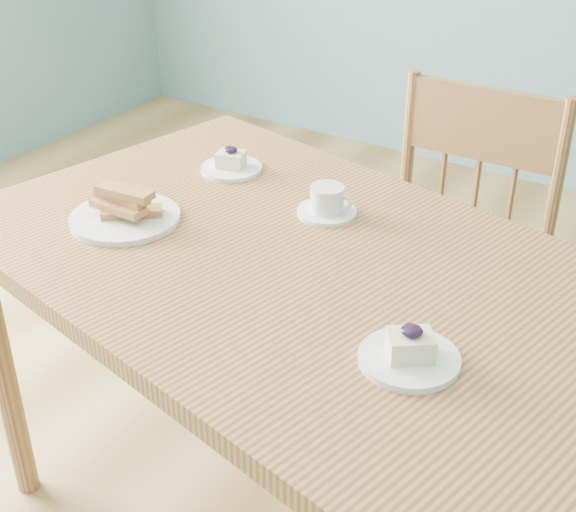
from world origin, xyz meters
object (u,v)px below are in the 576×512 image
Objects in this scene: coffee_cup at (328,203)px; biscotti_plate at (124,211)px; cheesecake_plate_near at (410,353)px; cheesecake_plate_far at (231,165)px; dining_table at (319,304)px; dining_chair at (448,274)px.

biscotti_plate is (-0.34, -0.26, -0.00)m from coffee_cup.
cheesecake_plate_near is 1.11× the size of cheesecake_plate_far.
dining_chair is at bearing 98.32° from dining_table.
dining_table is 0.65m from dining_chair.
coffee_cup is 0.43m from biscotti_plate.
cheesecake_plate_near is 0.72m from biscotti_plate.
biscotti_plate is (-0.45, -0.05, 0.10)m from dining_table.
coffee_cup is (0.31, -0.07, 0.01)m from cheesecake_plate_far.
dining_table is 1.70× the size of dining_chair.
dining_chair is 0.87m from cheesecake_plate_near.
coffee_cup is at bearing -13.28° from cheesecake_plate_far.
coffee_cup is (-0.14, -0.40, 0.34)m from dining_chair.
cheesecake_plate_near is 0.70× the size of biscotti_plate.
dining_table is 0.25m from coffee_cup.
dining_chair is at bearing 106.29° from cheesecake_plate_near.
cheesecake_plate_far is at bearing 158.00° from dining_table.
coffee_cup is at bearing 36.77° from biscotti_plate.
cheesecake_plate_far reaches higher than dining_table.
biscotti_plate is at bearing -161.33° from dining_table.
dining_chair is 0.65m from cheesecake_plate_far.
coffee_cup is at bearing -110.66° from dining_chair.
coffee_cup is (-0.37, 0.38, 0.01)m from cheesecake_plate_near.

